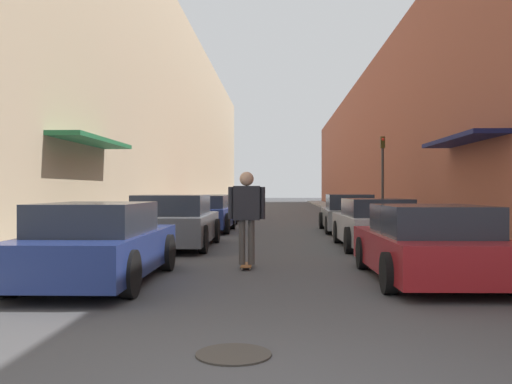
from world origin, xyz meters
TOP-DOWN VIEW (x-y plane):
  - ground at (0.00, 27.41)m, footprint 150.76×150.76m
  - curb_strip_left at (-4.66, 34.26)m, footprint 1.80×68.53m
  - curb_strip_right at (4.66, 34.26)m, footprint 1.80×68.53m
  - building_row_left at (-7.56, 34.26)m, footprint 4.90×68.53m
  - building_row_right at (7.56, 34.26)m, footprint 4.90×68.53m
  - parked_car_left_0 at (-2.83, 5.27)m, footprint 1.89×4.40m
  - parked_car_left_1 at (-2.64, 10.93)m, footprint 2.08×4.49m
  - parked_car_left_2 at (-2.61, 16.65)m, footprint 2.08×4.07m
  - parked_car_left_3 at (-2.65, 22.22)m, footprint 1.89×4.17m
  - parked_car_left_4 at (-2.73, 27.99)m, footprint 1.97×4.51m
  - parked_car_right_0 at (2.61, 5.69)m, footprint 1.98×4.25m
  - parked_car_right_1 at (2.62, 11.02)m, footprint 1.85×4.32m
  - parked_car_right_2 at (2.64, 16.92)m, footprint 1.87×4.77m
  - skateboarder at (-0.51, 7.10)m, footprint 0.72×0.78m
  - manhole_cover at (-0.31, 1.30)m, footprint 0.70×0.70m
  - traffic_light at (4.14, 18.37)m, footprint 0.16×0.22m

SIDE VIEW (x-z plane):
  - ground at x=0.00m, z-range 0.00..0.00m
  - manhole_cover at x=-0.31m, z-range 0.00..0.02m
  - curb_strip_left at x=-4.66m, z-range 0.00..0.12m
  - curb_strip_right at x=4.66m, z-range 0.00..0.12m
  - parked_car_right_0 at x=2.61m, z-range -0.03..1.24m
  - parked_car_left_4 at x=-2.73m, z-range -0.01..1.24m
  - parked_car_left_3 at x=-2.65m, z-range -0.02..1.27m
  - parked_car_right_1 at x=2.62m, z-range -0.02..1.27m
  - parked_car_left_0 at x=-2.83m, z-range -0.02..1.29m
  - parked_car_right_2 at x=2.64m, z-range -0.03..1.32m
  - parked_car_left_2 at x=-2.61m, z-range -0.01..1.30m
  - parked_car_left_1 at x=-2.64m, z-range -0.02..1.36m
  - skateboarder at x=-0.51m, z-range 0.22..2.09m
  - traffic_light at x=4.14m, z-range 0.53..4.00m
  - building_row_right at x=7.56m, z-range 0.00..9.08m
  - building_row_left at x=-7.56m, z-range 0.00..12.15m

